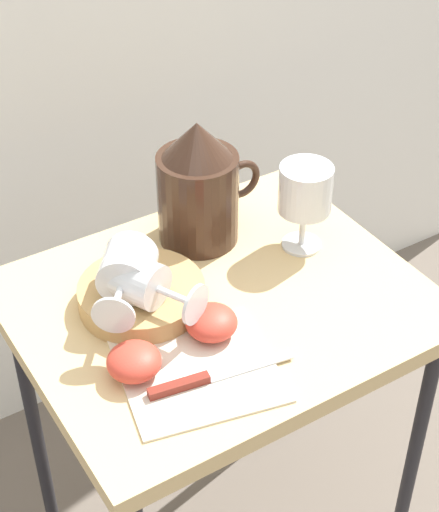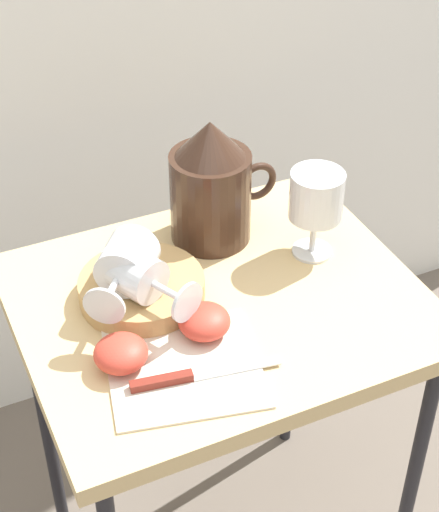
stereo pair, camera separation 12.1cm
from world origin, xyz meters
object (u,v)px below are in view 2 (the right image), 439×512
at_px(table, 220,329).
at_px(pitcher, 211,192).
at_px(apple_half_left, 121,353).
at_px(basket_tray, 142,289).
at_px(wine_glass_upright, 316,200).
at_px(apple_half_right, 204,321).
at_px(knife, 184,377).
at_px(wine_glass_tipped_far, 127,263).
at_px(wine_glass_tipped_near, 136,274).

xyz_separation_m(table, pitcher, (0.05, 0.15, 0.15)).
distance_m(table, apple_half_left, 0.21).
relative_size(basket_tray, apple_half_left, 2.53).
bearing_deg(wine_glass_upright, pitcher, 139.69).
height_order(pitcher, apple_half_right, pitcher).
relative_size(apple_half_right, knife, 0.36).
relative_size(basket_tray, wine_glass_tipped_far, 1.23).
relative_size(wine_glass_tipped_near, apple_half_left, 2.13).
bearing_deg(apple_half_left, knife, -43.73).
relative_size(table, apple_half_right, 8.98).
bearing_deg(basket_tray, wine_glass_tipped_near, -121.46).
relative_size(table, pitcher, 3.16).
bearing_deg(wine_glass_tipped_near, wine_glass_tipped_far, 102.86).
bearing_deg(apple_half_right, basket_tray, 115.10).
distance_m(basket_tray, pitcher, 0.20).
bearing_deg(wine_glass_upright, knife, -149.17).
relative_size(wine_glass_tipped_far, knife, 0.74).
xyz_separation_m(table, apple_half_left, (-0.18, -0.07, 0.09)).
bearing_deg(wine_glass_tipped_far, wine_glass_tipped_near, -77.14).
distance_m(table, knife, 0.19).
relative_size(wine_glass_tipped_far, apple_half_left, 2.06).
distance_m(basket_tray, apple_half_left, 0.14).
height_order(wine_glass_tipped_near, apple_half_right, wine_glass_tipped_near).
distance_m(apple_half_left, apple_half_right, 0.13).
bearing_deg(knife, wine_glass_tipped_near, 91.81).
xyz_separation_m(wine_glass_tipped_near, knife, (0.01, -0.16, -0.06)).
distance_m(basket_tray, wine_glass_upright, 0.30).
bearing_deg(knife, wine_glass_tipped_far, 93.24).
height_order(apple_half_right, knife, apple_half_right).
height_order(basket_tray, wine_glass_tipped_far, wine_glass_tipped_far).
relative_size(basket_tray, wine_glass_upright, 1.27).
xyz_separation_m(table, wine_glass_tipped_far, (-0.13, 0.05, 0.14)).
xyz_separation_m(table, wine_glass_tipped_near, (-0.12, 0.02, 0.13)).
distance_m(wine_glass_upright, wine_glass_tipped_near, 0.30).
distance_m(wine_glass_upright, apple_half_right, 0.27).
relative_size(wine_glass_upright, wine_glass_tipped_far, 0.96).
height_order(basket_tray, apple_half_right, apple_half_right).
xyz_separation_m(wine_glass_tipped_far, apple_half_right, (0.07, -0.11, -0.05)).
relative_size(basket_tray, wine_glass_tipped_near, 1.19).
distance_m(table, wine_glass_tipped_near, 0.18).
bearing_deg(table, basket_tray, 154.62).
height_order(wine_glass_upright, apple_half_left, wine_glass_upright).
height_order(basket_tray, apple_half_left, apple_half_left).
height_order(pitcher, wine_glass_tipped_near, pitcher).
xyz_separation_m(table, knife, (-0.11, -0.14, 0.07)).
xyz_separation_m(pitcher, wine_glass_tipped_far, (-0.18, -0.10, -0.01)).
distance_m(wine_glass_upright, knife, 0.36).
bearing_deg(apple_half_right, apple_half_left, -174.91).
xyz_separation_m(basket_tray, apple_half_left, (-0.08, -0.12, 0.01)).
distance_m(table, apple_half_right, 0.12).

